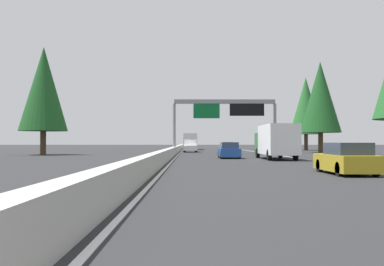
# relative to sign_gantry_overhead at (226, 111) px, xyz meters

# --- Properties ---
(ground_plane) EXTENTS (320.00, 320.00, 0.00)m
(ground_plane) POSITION_rel_sign_gantry_overhead_xyz_m (9.88, 6.03, -5.32)
(ground_plane) COLOR #262628
(median_barrier) EXTENTS (180.00, 0.56, 0.90)m
(median_barrier) POSITION_rel_sign_gantry_overhead_xyz_m (29.88, 6.33, -4.87)
(median_barrier) COLOR #ADAAA3
(median_barrier) RESTS_ON ground
(shoulder_stripe_right) EXTENTS (160.00, 0.16, 0.01)m
(shoulder_stripe_right) POSITION_rel_sign_gantry_overhead_xyz_m (19.88, -5.49, -5.31)
(shoulder_stripe_right) COLOR silver
(shoulder_stripe_right) RESTS_ON ground
(shoulder_stripe_median) EXTENTS (160.00, 0.16, 0.01)m
(shoulder_stripe_median) POSITION_rel_sign_gantry_overhead_xyz_m (19.88, 5.78, -5.31)
(shoulder_stripe_median) COLOR silver
(shoulder_stripe_median) RESTS_ON ground
(sign_gantry_overhead) EXTENTS (0.50, 12.68, 6.68)m
(sign_gantry_overhead) POSITION_rel_sign_gantry_overhead_xyz_m (0.00, 0.00, 0.00)
(sign_gantry_overhead) COLOR gray
(sign_gantry_overhead) RESTS_ON ground
(sedan_distant_a) EXTENTS (4.40, 1.80, 1.47)m
(sedan_distant_a) POSITION_rel_sign_gantry_overhead_xyz_m (-31.96, -2.92, -4.63)
(sedan_distant_a) COLOR #AD931E
(sedan_distant_a) RESTS_ON ground
(box_truck_distant_b) EXTENTS (8.50, 2.40, 2.95)m
(box_truck_distant_b) POSITION_rel_sign_gantry_overhead_xyz_m (-15.03, -3.03, -3.70)
(box_truck_distant_b) COLOR white
(box_truck_distant_b) RESTS_ON ground
(pickup_far_right) EXTENTS (5.60, 2.00, 1.86)m
(pickup_far_right) POSITION_rel_sign_gantry_overhead_xyz_m (11.25, 4.35, -4.40)
(pickup_far_right) COLOR white
(pickup_far_right) RESTS_ON ground
(sedan_mid_center) EXTENTS (4.40, 1.80, 1.47)m
(sedan_mid_center) POSITION_rel_sign_gantry_overhead_xyz_m (30.48, -3.09, -4.63)
(sedan_mid_center) COLOR #AD931E
(sedan_mid_center) RESTS_ON ground
(bus_mid_left) EXTENTS (11.50, 2.55, 3.10)m
(bus_mid_left) POSITION_rel_sign_gantry_overhead_xyz_m (32.07, 4.38, -3.60)
(bus_mid_left) COLOR white
(bus_mid_left) RESTS_ON ground
(sedan_mid_right) EXTENTS (4.40, 1.80, 1.47)m
(sedan_mid_right) POSITION_rel_sign_gantry_overhead_xyz_m (-12.66, 0.81, -4.63)
(sedan_mid_right) COLOR #1E4793
(sedan_mid_right) RESTS_ON ground
(conifer_right_mid) EXTENTS (5.61, 5.61, 12.74)m
(conifer_right_mid) POSITION_rel_sign_gantry_overhead_xyz_m (7.29, -13.79, 2.43)
(conifer_right_mid) COLOR #4C3823
(conifer_right_mid) RESTS_ON ground
(conifer_right_far) EXTENTS (5.81, 5.81, 13.20)m
(conifer_right_far) POSITION_rel_sign_gantry_overhead_xyz_m (24.96, -16.59, 2.71)
(conifer_right_far) COLOR #4C3823
(conifer_right_far) RESTS_ON ground
(conifer_left_near) EXTENTS (5.55, 5.55, 12.62)m
(conifer_left_near) POSITION_rel_sign_gantry_overhead_xyz_m (-2.35, 21.49, 2.36)
(conifer_left_near) COLOR #4C3823
(conifer_left_near) RESTS_ON ground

